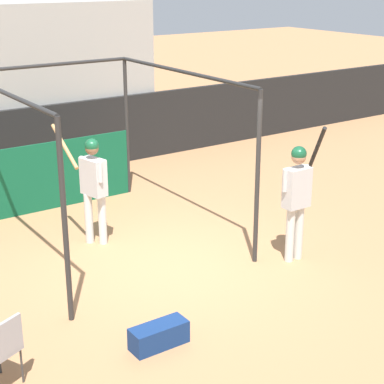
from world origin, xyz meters
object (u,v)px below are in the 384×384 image
(folding_chair, at_px, (1,346))
(equipment_bag, at_px, (159,335))
(player_waiting, at_px, (297,192))
(player_batter, at_px, (93,181))

(folding_chair, height_order, equipment_bag, folding_chair)
(player_waiting, distance_m, folding_chair, 4.82)
(player_batter, distance_m, folding_chair, 3.89)
(player_waiting, bearing_deg, equipment_bag, -163.89)
(player_waiting, xyz_separation_m, folding_chair, (-4.74, -0.63, -0.57))
(player_waiting, distance_m, equipment_bag, 3.23)
(player_batter, bearing_deg, equipment_bag, 154.44)
(player_batter, xyz_separation_m, equipment_bag, (-0.75, -3.16, -0.92))
(player_batter, distance_m, equipment_bag, 3.37)
(player_batter, distance_m, player_waiting, 3.19)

